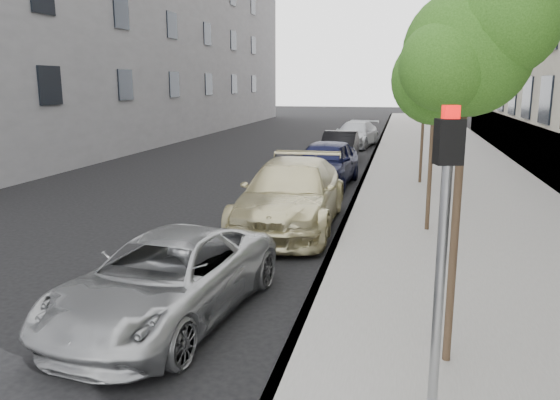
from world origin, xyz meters
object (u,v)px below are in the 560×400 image
(tree_near, at_px, (470,52))
(tree_mid, at_px, (438,55))
(suv, at_px, (291,194))
(sedan_black, at_px, (340,147))
(signal_pole, at_px, (443,236))
(sedan_blue, at_px, (326,163))
(minivan, at_px, (166,279))
(sedan_rear, at_px, (355,134))
(tree_far, at_px, (426,74))

(tree_near, bearing_deg, tree_mid, 90.00)
(suv, height_order, sedan_black, suv)
(tree_near, relative_size, signal_pole, 1.43)
(tree_mid, relative_size, sedan_black, 1.14)
(tree_near, bearing_deg, sedan_blue, 104.99)
(minivan, distance_m, suv, 5.93)
(tree_near, distance_m, sedan_blue, 13.24)
(tree_near, xyz_separation_m, suv, (-3.38, 6.56, -3.10))
(signal_pole, bearing_deg, tree_mid, 71.56)
(suv, bearing_deg, minivan, -98.65)
(signal_pole, distance_m, minivan, 4.69)
(suv, height_order, sedan_rear, suv)
(sedan_rear, bearing_deg, tree_mid, -71.05)
(tree_near, height_order, sedan_black, tree_near)
(tree_far, height_order, minivan, tree_far)
(tree_mid, height_order, minivan, tree_mid)
(tree_far, relative_size, sedan_black, 1.06)
(signal_pole, height_order, sedan_rear, signal_pole)
(sedan_blue, bearing_deg, minivan, -90.38)
(signal_pole, distance_m, sedan_black, 20.14)
(tree_mid, bearing_deg, tree_near, -90.00)
(sedan_black, xyz_separation_m, sedan_rear, (0.18, 6.37, 0.01))
(tree_far, bearing_deg, signal_pole, -91.12)
(sedan_black, bearing_deg, minivan, -92.50)
(signal_pole, bearing_deg, suv, 94.63)
(tree_far, height_order, signal_pole, tree_far)
(tree_near, height_order, tree_far, tree_near)
(tree_mid, xyz_separation_m, minivan, (-4.15, -5.82, -3.57))
(sedan_blue, height_order, sedan_rear, sedan_blue)
(tree_near, relative_size, sedan_blue, 0.98)
(tree_mid, height_order, tree_far, tree_mid)
(sedan_blue, xyz_separation_m, sedan_rear, (0.00, 12.29, -0.09))
(minivan, bearing_deg, tree_far, 78.16)
(suv, xyz_separation_m, sedan_blue, (0.06, 5.86, -0.02))
(tree_near, height_order, minivan, tree_near)
(tree_near, xyz_separation_m, signal_pole, (-0.28, -1.49, -1.77))
(signal_pole, relative_size, sedan_blue, 0.69)
(tree_mid, relative_size, suv, 0.84)
(tree_mid, height_order, suv, tree_mid)
(sedan_blue, bearing_deg, signal_pole, -74.02)
(tree_mid, bearing_deg, signal_pole, -92.03)
(tree_far, bearing_deg, tree_mid, -90.00)
(tree_far, distance_m, suv, 7.88)
(tree_mid, xyz_separation_m, tree_far, (0.00, 6.50, -0.34))
(tree_near, bearing_deg, minivan, 170.68)
(tree_far, relative_size, sedan_blue, 0.95)
(signal_pole, bearing_deg, minivan, 134.25)
(signal_pole, height_order, sedan_blue, signal_pole)
(minivan, relative_size, sedan_black, 1.09)
(tree_mid, height_order, sedan_blue, tree_mid)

